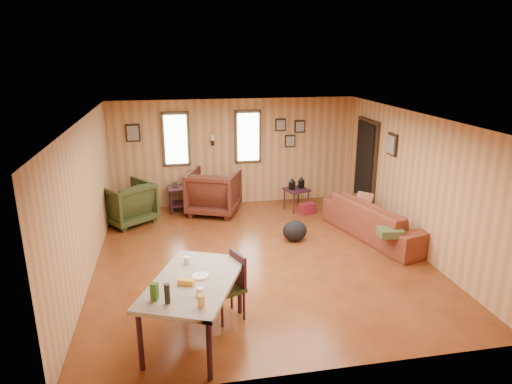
{
  "coord_description": "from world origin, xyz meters",
  "views": [
    {
      "loc": [
        -1.41,
        -7.05,
        3.4
      ],
      "look_at": [
        0.0,
        0.4,
        1.05
      ],
      "focal_mm": 32.0,
      "sensor_mm": 36.0,
      "label": 1
    }
  ],
  "objects_px": {
    "recliner_brown": "(214,190)",
    "dining_table": "(193,286)",
    "side_table": "(296,188)",
    "recliner_green": "(127,201)",
    "end_table": "(181,195)",
    "sofa": "(380,213)"
  },
  "relations": [
    {
      "from": "recliner_brown",
      "to": "dining_table",
      "type": "height_order",
      "value": "recliner_brown"
    },
    {
      "from": "recliner_brown",
      "to": "side_table",
      "type": "relative_size",
      "value": 1.39
    },
    {
      "from": "recliner_brown",
      "to": "side_table",
      "type": "height_order",
      "value": "recliner_brown"
    },
    {
      "from": "recliner_green",
      "to": "dining_table",
      "type": "xyz_separation_m",
      "value": [
        1.12,
        -4.25,
        0.25
      ]
    },
    {
      "from": "end_table",
      "to": "recliner_green",
      "type": "bearing_deg",
      "value": -153.92
    },
    {
      "from": "side_table",
      "to": "dining_table",
      "type": "bearing_deg",
      "value": -119.66
    },
    {
      "from": "recliner_green",
      "to": "side_table",
      "type": "distance_m",
      "value": 3.62
    },
    {
      "from": "side_table",
      "to": "recliner_brown",
      "type": "bearing_deg",
      "value": 175.56
    },
    {
      "from": "sofa",
      "to": "recliner_green",
      "type": "distance_m",
      "value": 5.02
    },
    {
      "from": "recliner_brown",
      "to": "end_table",
      "type": "xyz_separation_m",
      "value": [
        -0.7,
        0.26,
        -0.14
      ]
    },
    {
      "from": "recliner_brown",
      "to": "end_table",
      "type": "relative_size",
      "value": 1.54
    },
    {
      "from": "sofa",
      "to": "recliner_green",
      "type": "relative_size",
      "value": 2.55
    },
    {
      "from": "recliner_brown",
      "to": "sofa",
      "type": "bearing_deg",
      "value": 168.97
    },
    {
      "from": "sofa",
      "to": "dining_table",
      "type": "height_order",
      "value": "dining_table"
    },
    {
      "from": "recliner_brown",
      "to": "dining_table",
      "type": "bearing_deg",
      "value": 103.28
    },
    {
      "from": "end_table",
      "to": "side_table",
      "type": "bearing_deg",
      "value": -9.08
    },
    {
      "from": "sofa",
      "to": "end_table",
      "type": "height_order",
      "value": "sofa"
    },
    {
      "from": "side_table",
      "to": "recliner_green",
      "type": "bearing_deg",
      "value": -177.86
    },
    {
      "from": "recliner_brown",
      "to": "recliner_green",
      "type": "distance_m",
      "value": 1.82
    },
    {
      "from": "recliner_green",
      "to": "side_table",
      "type": "relative_size",
      "value": 1.25
    },
    {
      "from": "side_table",
      "to": "sofa",
      "type": "bearing_deg",
      "value": -57.29
    },
    {
      "from": "sofa",
      "to": "dining_table",
      "type": "distance_m",
      "value": 4.49
    }
  ]
}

